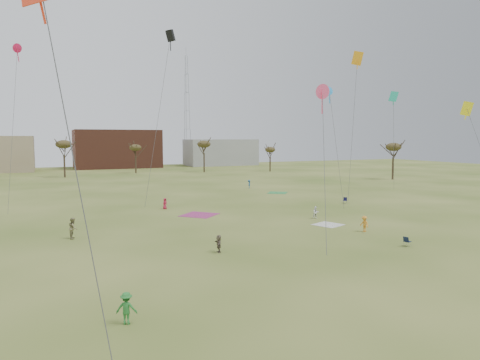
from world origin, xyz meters
name	(u,v)px	position (x,y,z in m)	size (l,w,h in m)	color
ground	(313,277)	(0.00, 0.00, 0.00)	(260.00, 260.00, 0.00)	#3F571B
flyer_near_center	(126,308)	(-12.73, -2.57, 0.82)	(1.06, 0.61, 1.63)	#27772F
spectator_fore_b	(73,228)	(-14.03, 18.59, 0.98)	(0.96, 0.74, 1.97)	olive
spectator_fore_c	(219,244)	(-3.50, 8.44, 0.72)	(1.34, 0.43, 1.45)	brown
flyer_mid_b	(364,224)	(12.64, 9.90, 0.80)	(1.04, 0.60, 1.60)	orange
spectator_mid_e	(316,212)	(12.29, 17.94, 0.72)	(0.70, 0.54, 1.43)	white
flyer_far_b	(165,204)	(-1.95, 31.93, 0.72)	(0.71, 0.46, 1.45)	#AF1E3C
flyer_far_c	(249,184)	(18.58, 49.41, 0.77)	(1.00, 0.57, 1.54)	navy
blanket_cream	(328,225)	(11.44, 14.29, 0.00)	(2.69, 2.69, 0.03)	silver
blanket_plum	(199,215)	(0.72, 25.75, 0.00)	(3.86, 3.86, 0.03)	#9E306C
blanket_olive	(278,193)	(20.01, 40.97, 0.00)	(3.12, 3.12, 0.03)	#349147
camp_chair_center	(407,243)	(12.08, 3.68, 0.26)	(0.64, 0.61, 0.87)	#131C36
camp_chair_right	(345,202)	(22.86, 26.23, 0.26)	(0.74, 0.74, 0.87)	#131336
kites_aloft	(202,60)	(-0.20, 21.75, 17.73)	(74.85, 42.23, 21.73)	black
tree_line	(109,148)	(-2.85, 79.12, 7.09)	(117.44, 49.32, 8.91)	#3A2B1E
building_brick	(117,149)	(5.00, 120.00, 6.00)	(26.00, 16.00, 12.00)	brown
building_grey	(221,152)	(40.00, 118.00, 4.50)	(24.00, 12.00, 9.00)	gray
radio_tower	(187,110)	(30.00, 125.00, 19.21)	(1.51, 1.72, 41.00)	#9EA3A8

